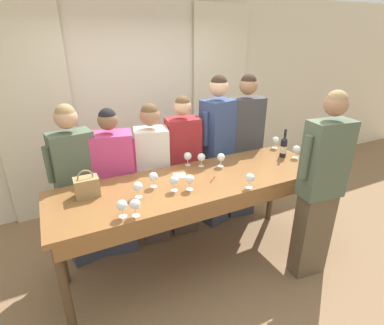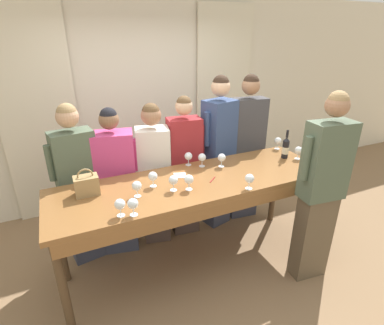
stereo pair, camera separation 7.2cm
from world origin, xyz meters
name	(u,v)px [view 1 (the left image)]	position (x,y,z in m)	size (l,w,h in m)	color
ground_plane	(195,263)	(0.00, 0.00, 0.00)	(18.00, 18.00, 0.00)	#846647
wall_back	(137,103)	(0.00, 1.79, 1.40)	(12.00, 0.06, 2.80)	beige
curtain_panel_left	(35,119)	(-1.29, 1.72, 1.34)	(0.89, 0.03, 2.69)	beige
curtain_panel_right	(219,100)	(1.29, 1.72, 1.34)	(0.89, 0.03, 2.69)	beige
tasting_bar	(197,191)	(0.00, -0.03, 0.90)	(2.69, 0.82, 1.00)	brown
wine_bottle	(284,147)	(1.15, 0.09, 1.12)	(0.07, 0.07, 0.32)	black
handbag	(87,186)	(-0.96, 0.15, 1.09)	(0.20, 0.13, 0.24)	#997A4C
wine_glass_front_left	(296,149)	(1.25, 0.00, 1.10)	(0.08, 0.08, 0.14)	white
wine_glass_front_mid	(250,178)	(0.36, -0.36, 1.10)	(0.08, 0.08, 0.14)	white
wine_glass_front_right	(122,206)	(-0.78, -0.31, 1.10)	(0.08, 0.08, 0.14)	white
wine_glass_center_left	(275,140)	(1.26, 0.35, 1.10)	(0.08, 0.08, 0.14)	white
wine_glass_center_mid	(188,157)	(0.08, 0.35, 1.10)	(0.08, 0.08, 0.14)	white
wine_glass_center_right	(153,177)	(-0.40, 0.05, 1.10)	(0.08, 0.08, 0.14)	white
wine_glass_back_left	(190,180)	(-0.13, -0.14, 1.10)	(0.08, 0.08, 0.14)	white
wine_glass_back_mid	(201,158)	(0.20, 0.26, 1.10)	(0.08, 0.08, 0.14)	white
wine_glass_back_right	(135,205)	(-0.69, -0.34, 1.10)	(0.08, 0.08, 0.14)	white
wine_glass_near_host	(138,187)	(-0.58, -0.07, 1.10)	(0.08, 0.08, 0.14)	white
wine_glass_by_bottle	(221,157)	(0.38, 0.17, 1.10)	(0.08, 0.08, 0.14)	white
wine_glass_by_handbag	(174,181)	(-0.27, -0.10, 1.10)	(0.08, 0.08, 0.14)	white
napkin	(180,176)	(-0.10, 0.15, 1.01)	(0.15, 0.15, 0.00)	white
pen	(213,179)	(0.15, -0.07, 1.01)	(0.10, 0.09, 0.01)	maroon
guest_olive_jacket	(78,186)	(-1.01, 0.61, 0.89)	(0.51, 0.30, 1.71)	#383D51
guest_pink_top	(115,185)	(-0.65, 0.61, 0.82)	(0.54, 0.36, 1.64)	#383D51
guest_cream_sweater	(153,174)	(-0.22, 0.61, 0.85)	(0.47, 0.34, 1.64)	#473833
guest_striped_shirt	(183,167)	(0.15, 0.61, 0.87)	(0.48, 0.27, 1.69)	#473833
guest_navy_coat	(217,152)	(0.59, 0.61, 0.98)	(0.46, 0.35, 1.88)	#383D51
guest_beige_cap	(244,147)	(0.99, 0.61, 0.98)	(0.54, 0.25, 1.87)	#383D51
host_pouring	(320,188)	(0.99, -0.60, 0.97)	(0.51, 0.26, 1.87)	brown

